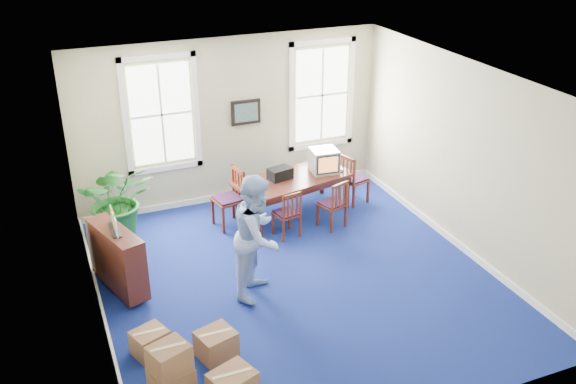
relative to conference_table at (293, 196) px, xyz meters
name	(u,v)px	position (x,y,z in m)	size (l,w,h in m)	color
floor	(297,279)	(-0.84, -2.12, -0.37)	(6.50, 6.50, 0.00)	navy
ceiling	(298,82)	(-0.84, -2.12, 2.83)	(6.50, 6.50, 0.00)	white
wall_back	(230,121)	(-0.84, 1.13, 1.23)	(6.50, 6.50, 0.00)	#B5AD88
wall_front	(418,309)	(-0.84, -5.37, 1.23)	(6.50, 6.50, 0.00)	#B5AD88
wall_left	(88,225)	(-3.84, -2.12, 1.23)	(6.50, 6.50, 0.00)	#B5AD88
wall_right	(465,158)	(2.16, -2.12, 1.23)	(6.50, 6.50, 0.00)	#B5AD88
baseboard_back	(234,194)	(-0.84, 1.10, -0.31)	(6.00, 0.04, 0.12)	white
baseboard_left	(105,319)	(-3.81, -2.12, -0.31)	(0.04, 6.50, 0.12)	white
baseboard_right	(454,240)	(2.13, -2.12, -0.31)	(0.04, 6.50, 0.12)	white
window_left	(161,114)	(-2.14, 1.11, 1.53)	(1.40, 0.12, 2.20)	white
window_right	(322,95)	(1.06, 1.11, 1.53)	(1.40, 0.12, 2.20)	white
wall_picture	(246,112)	(-0.54, 1.08, 1.38)	(0.58, 0.06, 0.48)	black
conference_table	(293,196)	(0.00, 0.00, 0.00)	(2.18, 0.99, 0.74)	#4B1F17
crt_tv	(324,161)	(0.64, 0.05, 0.59)	(0.49, 0.53, 0.44)	#B7B7BC
game_console	(339,169)	(0.94, 0.00, 0.39)	(0.15, 0.18, 0.05)	white
equipment_bag	(280,173)	(-0.25, 0.05, 0.48)	(0.43, 0.28, 0.21)	black
chair_near_left	(286,213)	(-0.44, -0.74, 0.08)	(0.40, 0.40, 0.89)	maroon
chair_near_right	(332,203)	(0.44, -0.74, 0.10)	(0.42, 0.42, 0.93)	maroon
chair_end_left	(228,199)	(-1.29, 0.00, 0.17)	(0.49, 0.49, 1.09)	maroon
chair_end_right	(354,178)	(1.29, 0.00, 0.14)	(0.45, 0.45, 1.01)	maroon
man	(258,236)	(-1.49, -2.20, 0.60)	(0.95, 0.73, 1.93)	#86A3DB
credenza	(118,262)	(-3.45, -1.35, 0.12)	(0.36, 1.24, 0.98)	#4B1F17
brochure_rack	(114,224)	(-3.43, -1.35, 0.76)	(0.13, 0.71, 0.31)	#99999E
potted_plant	(118,199)	(-3.16, 0.38, 0.33)	(1.26, 1.10, 1.41)	#134E17
cardboard_boxes	(184,360)	(-3.04, -3.78, 0.00)	(1.31, 1.31, 0.75)	#8A5F42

